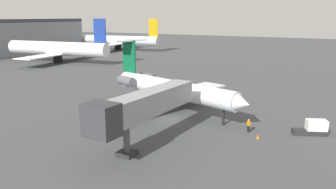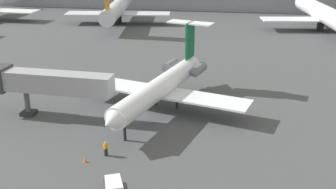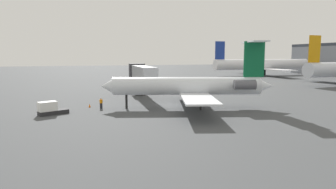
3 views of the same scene
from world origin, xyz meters
The scene contains 8 objects.
ground_plane centered at (0.00, 0.00, -0.05)m, with size 400.00×400.00×0.10m, color #424447.
regional_jet centered at (3.66, 2.01, 3.59)m, with size 24.23×26.61×10.42m.
jet_bridge centered at (-11.31, -2.73, 4.78)m, with size 16.84×3.74×6.48m.
ground_crew_marshaller centered at (-0.30, -11.67, 0.86)m, with size 0.46×0.47×1.69m.
baggage_tug_lead centered at (2.70, -18.91, 0.84)m, with size 2.87×4.23×1.90m.
traffic_cone_near centered at (-2.09, -13.34, 0.28)m, with size 0.36×0.36×0.55m.
parked_airliner_centre centered at (34.60, 58.75, 4.40)m, with size 30.45×35.86×13.60m.
parked_airliner_east_mid centered at (75.99, 66.80, 4.19)m, with size 32.08×37.81×13.18m.
Camera 1 is at (-40.66, -22.50, 14.35)m, focal length 36.09 mm.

